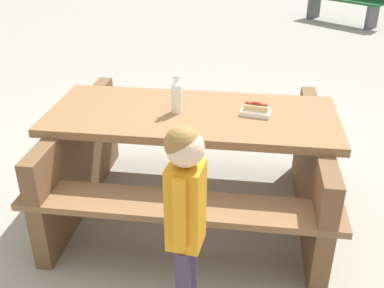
{
  "coord_description": "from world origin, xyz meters",
  "views": [
    {
      "loc": [
        0.49,
        -2.53,
        1.87
      ],
      "look_at": [
        0.0,
        0.0,
        0.52
      ],
      "focal_mm": 42.04,
      "sensor_mm": 36.0,
      "label": 1
    }
  ],
  "objects_px": {
    "soda_bottle": "(176,95)",
    "child_in_coat": "(185,207)",
    "hotdog_tray": "(256,110)",
    "picnic_table": "(192,155)"
  },
  "relations": [
    {
      "from": "soda_bottle",
      "to": "hotdog_tray",
      "type": "distance_m",
      "value": 0.5
    },
    {
      "from": "soda_bottle",
      "to": "hotdog_tray",
      "type": "xyz_separation_m",
      "value": [
        0.49,
        0.05,
        -0.08
      ]
    },
    {
      "from": "hotdog_tray",
      "to": "child_in_coat",
      "type": "relative_size",
      "value": 0.18
    },
    {
      "from": "picnic_table",
      "to": "child_in_coat",
      "type": "xyz_separation_m",
      "value": [
        0.15,
        -0.92,
        0.25
      ]
    },
    {
      "from": "picnic_table",
      "to": "hotdog_tray",
      "type": "distance_m",
      "value": 0.52
    },
    {
      "from": "child_in_coat",
      "to": "soda_bottle",
      "type": "bearing_deg",
      "value": 105.02
    },
    {
      "from": "picnic_table",
      "to": "soda_bottle",
      "type": "distance_m",
      "value": 0.43
    },
    {
      "from": "hotdog_tray",
      "to": "child_in_coat",
      "type": "xyz_separation_m",
      "value": [
        -0.24,
        -0.96,
        -0.08
      ]
    },
    {
      "from": "soda_bottle",
      "to": "child_in_coat",
      "type": "height_order",
      "value": "child_in_coat"
    },
    {
      "from": "picnic_table",
      "to": "child_in_coat",
      "type": "relative_size",
      "value": 1.72
    }
  ]
}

